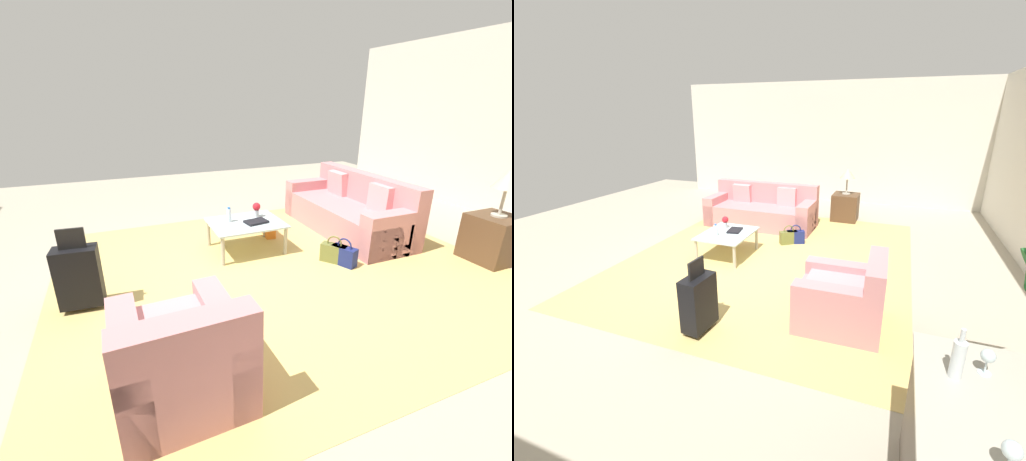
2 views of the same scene
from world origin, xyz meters
The scene contains 14 objects.
ground_plane centered at (0.00, 0.00, 0.00)m, with size 12.00×12.00×0.00m, color #A89E89.
area_rug centered at (-0.60, 0.20, 0.00)m, with size 5.20×4.40×0.01m, color tan.
couch centered at (-2.20, -0.60, 0.30)m, with size 0.92×2.28×0.89m.
armchair centered at (0.90, 1.67, 0.29)m, with size 0.88×0.95×0.83m.
coffee_table centered at (-0.40, -0.50, 0.36)m, with size 0.97×0.78×0.41m.
water_bottle centered at (-0.20, -0.60, 0.50)m, with size 0.06×0.06×0.20m.
coffee_table_book centered at (-0.52, -0.42, 0.42)m, with size 0.29×0.20×0.03m, color black.
flower_vase centered at (-0.62, -0.65, 0.53)m, with size 0.11×0.11×0.21m.
side_table centered at (-3.20, 1.00, 0.30)m, with size 0.56×0.56×0.60m, color #513823.
table_lamp centered at (-3.20, 1.00, 1.04)m, with size 0.33×0.33×0.58m.
suitcase_black centered at (1.60, 0.20, 0.36)m, with size 0.42×0.25×0.85m.
handbag_olive centered at (-1.30, 0.28, 0.13)m, with size 0.30×0.34×0.36m.
handbag_orange centered at (-0.90, -0.86, 0.13)m, with size 0.18×0.34×0.36m.
handbag_navy centered at (-1.37, 0.40, 0.13)m, with size 0.25×0.35×0.36m.
Camera 1 is at (1.14, 3.56, 1.96)m, focal length 24.00 mm.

